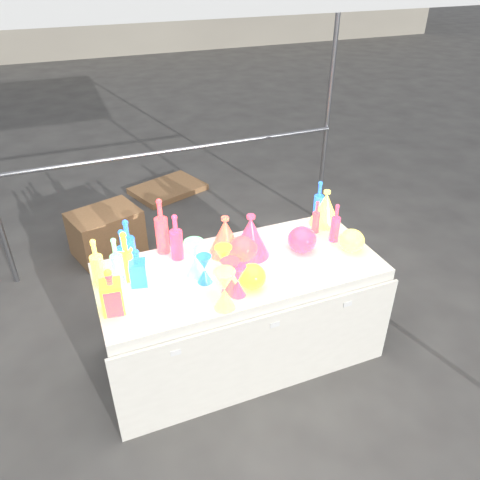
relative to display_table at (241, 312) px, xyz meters
name	(u,v)px	position (x,y,z in m)	size (l,w,h in m)	color
ground	(240,351)	(0.00, 0.01, -0.37)	(80.00, 80.00, 0.00)	#63605B
display_table	(241,312)	(0.00, 0.00, 0.00)	(1.84, 0.83, 0.75)	white
cardboard_box_closed	(107,233)	(-0.68, 1.66, -0.16)	(0.60, 0.44, 0.44)	#B37F51
cardboard_box_flat	(168,189)	(0.17, 2.73, -0.34)	(0.79, 0.56, 0.07)	#B37F51
bottle_0	(96,262)	(-0.85, 0.19, 0.52)	(0.07, 0.07, 0.28)	red
bottle_1	(128,245)	(-0.64, 0.25, 0.55)	(0.08, 0.08, 0.35)	#188641
bottle_2	(161,226)	(-0.41, 0.36, 0.57)	(0.09, 0.09, 0.40)	orange
bottle_3	(176,237)	(-0.34, 0.25, 0.54)	(0.08, 0.08, 0.32)	#1E2DB3
bottle_4	(97,263)	(-0.85, 0.15, 0.54)	(0.08, 0.08, 0.32)	#147F82
bottle_5	(117,262)	(-0.74, 0.10, 0.54)	(0.07, 0.07, 0.33)	#BE2687
bottle_6	(126,256)	(-0.68, 0.14, 0.54)	(0.09, 0.09, 0.33)	red
bottle_7	(124,254)	(-0.69, 0.17, 0.54)	(0.08, 0.08, 0.34)	#188641
decanter_0	(111,291)	(-0.81, -0.12, 0.52)	(0.12, 0.12, 0.28)	red
decanter_1	(112,293)	(-0.81, -0.13, 0.51)	(0.10, 0.10, 0.26)	orange
decanter_2	(138,267)	(-0.63, 0.07, 0.50)	(0.10, 0.10, 0.25)	#188641
hourglass_0	(230,277)	(-0.15, -0.21, 0.49)	(0.11, 0.11, 0.23)	orange
hourglass_1	(238,281)	(-0.12, -0.25, 0.48)	(0.10, 0.10, 0.20)	#1E2DB3
hourglass_2	(224,290)	(-0.23, -0.33, 0.50)	(0.12, 0.12, 0.25)	#147F82
hourglass_3	(195,258)	(-0.29, 0.04, 0.50)	(0.12, 0.12, 0.24)	#BE2687
hourglass_4	(223,262)	(-0.13, -0.04, 0.48)	(0.11, 0.11, 0.21)	red
hourglass_5	(205,269)	(-0.26, -0.06, 0.47)	(0.09, 0.09, 0.19)	#188641
globe_0	(252,278)	(-0.01, -0.21, 0.44)	(0.17, 0.17, 0.13)	red
globe_1	(351,242)	(0.76, -0.09, 0.44)	(0.17, 0.17, 0.14)	#147F82
globe_2	(244,250)	(0.05, 0.07, 0.45)	(0.19, 0.19, 0.15)	orange
globe_3	(302,241)	(0.45, 0.03, 0.45)	(0.19, 0.19, 0.15)	#1E2DB3
lampshade_1	(225,235)	(-0.03, 0.19, 0.51)	(0.23, 0.23, 0.27)	gold
lampshade_2	(251,235)	(0.12, 0.11, 0.52)	(0.25, 0.25, 0.29)	#1E2DB3
lampshade_3	(326,207)	(0.78, 0.29, 0.51)	(0.22, 0.22, 0.26)	#147F82
bottle_8	(319,201)	(0.75, 0.34, 0.54)	(0.07, 0.07, 0.32)	#188641
bottle_9	(316,217)	(0.66, 0.21, 0.50)	(0.05, 0.05, 0.24)	orange
bottle_10	(336,223)	(0.72, 0.06, 0.52)	(0.06, 0.06, 0.28)	#1E2DB3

